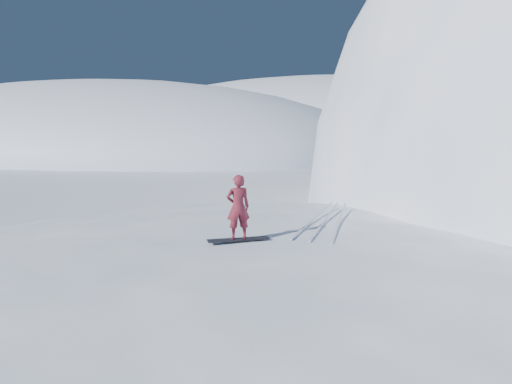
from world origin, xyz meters
The scene contains 8 objects.
near_ridge centered at (1.00, 3.00, 0.00)m, with size 36.00×28.00×4.80m, color white.
far_ridge_a centered at (-70.00, 60.00, 0.00)m, with size 120.00×70.00×28.00m, color white.
far_ridge_c centered at (-40.00, 110.00, 0.00)m, with size 140.00×90.00×36.00m, color white.
wind_bumps centered at (-0.56, 2.12, 0.00)m, with size 16.00×14.40×1.00m.
snowboard centered at (-2.58, 1.92, 2.41)m, with size 1.58×0.30×0.03m, color black.
snowboarder centered at (-2.58, 1.92, 3.25)m, with size 0.60×0.39×1.64m, color maroon.
vapor_plume centered at (-56.43, 33.47, 0.00)m, with size 9.36×7.49×6.55m, color white.
board_tracks centered at (-1.40, 5.49, 2.42)m, with size 1.92×5.95×0.04m.
Camera 1 is at (2.92, -7.95, 5.28)m, focal length 32.00 mm.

